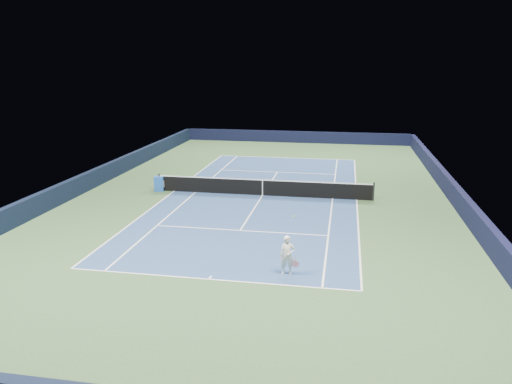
# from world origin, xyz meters

# --- Properties ---
(ground) EXTENTS (40.00, 40.00, 0.00)m
(ground) POSITION_xyz_m (0.00, 0.00, 0.00)
(ground) COLOR #34522D
(ground) RESTS_ON ground
(wall_far) EXTENTS (22.00, 0.35, 1.10)m
(wall_far) POSITION_xyz_m (0.00, 19.82, 0.55)
(wall_far) COLOR black
(wall_far) RESTS_ON ground
(wall_right) EXTENTS (0.35, 40.00, 1.10)m
(wall_right) POSITION_xyz_m (10.82, 0.00, 0.55)
(wall_right) COLOR black
(wall_right) RESTS_ON ground
(wall_left) EXTENTS (0.35, 40.00, 1.10)m
(wall_left) POSITION_xyz_m (-10.82, 0.00, 0.55)
(wall_left) COLOR black
(wall_left) RESTS_ON ground
(court_surface) EXTENTS (10.97, 23.77, 0.01)m
(court_surface) POSITION_xyz_m (0.00, 0.00, 0.00)
(court_surface) COLOR navy
(court_surface) RESTS_ON ground
(baseline_far) EXTENTS (10.97, 0.08, 0.00)m
(baseline_far) POSITION_xyz_m (0.00, 11.88, 0.01)
(baseline_far) COLOR white
(baseline_far) RESTS_ON ground
(baseline_near) EXTENTS (10.97, 0.08, 0.00)m
(baseline_near) POSITION_xyz_m (0.00, -11.88, 0.01)
(baseline_near) COLOR white
(baseline_near) RESTS_ON ground
(sideline_doubles_right) EXTENTS (0.08, 23.77, 0.00)m
(sideline_doubles_right) POSITION_xyz_m (5.49, 0.00, 0.01)
(sideline_doubles_right) COLOR white
(sideline_doubles_right) RESTS_ON ground
(sideline_doubles_left) EXTENTS (0.08, 23.77, 0.00)m
(sideline_doubles_left) POSITION_xyz_m (-5.49, 0.00, 0.01)
(sideline_doubles_left) COLOR white
(sideline_doubles_left) RESTS_ON ground
(sideline_singles_right) EXTENTS (0.08, 23.77, 0.00)m
(sideline_singles_right) POSITION_xyz_m (4.12, 0.00, 0.01)
(sideline_singles_right) COLOR white
(sideline_singles_right) RESTS_ON ground
(sideline_singles_left) EXTENTS (0.08, 23.77, 0.00)m
(sideline_singles_left) POSITION_xyz_m (-4.12, 0.00, 0.01)
(sideline_singles_left) COLOR white
(sideline_singles_left) RESTS_ON ground
(service_line_far) EXTENTS (8.23, 0.08, 0.00)m
(service_line_far) POSITION_xyz_m (0.00, 6.40, 0.01)
(service_line_far) COLOR white
(service_line_far) RESTS_ON ground
(service_line_near) EXTENTS (8.23, 0.08, 0.00)m
(service_line_near) POSITION_xyz_m (0.00, -6.40, 0.01)
(service_line_near) COLOR white
(service_line_near) RESTS_ON ground
(center_service_line) EXTENTS (0.08, 12.80, 0.00)m
(center_service_line) POSITION_xyz_m (0.00, 0.00, 0.01)
(center_service_line) COLOR white
(center_service_line) RESTS_ON ground
(center_mark_far) EXTENTS (0.08, 0.30, 0.00)m
(center_mark_far) POSITION_xyz_m (0.00, 11.73, 0.01)
(center_mark_far) COLOR white
(center_mark_far) RESTS_ON ground
(center_mark_near) EXTENTS (0.08, 0.30, 0.00)m
(center_mark_near) POSITION_xyz_m (0.00, -11.73, 0.01)
(center_mark_near) COLOR white
(center_mark_near) RESTS_ON ground
(tennis_net) EXTENTS (12.90, 0.10, 1.07)m
(tennis_net) POSITION_xyz_m (0.00, 0.00, 0.50)
(tennis_net) COLOR black
(tennis_net) RESTS_ON ground
(sponsor_cube) EXTENTS (0.63, 0.59, 0.90)m
(sponsor_cube) POSITION_xyz_m (-6.40, -0.06, 0.45)
(sponsor_cube) COLOR #1E53B4
(sponsor_cube) RESTS_ON ground
(tennis_player) EXTENTS (0.75, 1.25, 1.99)m
(tennis_player) POSITION_xyz_m (2.75, -10.91, 0.75)
(tennis_player) COLOR white
(tennis_player) RESTS_ON ground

